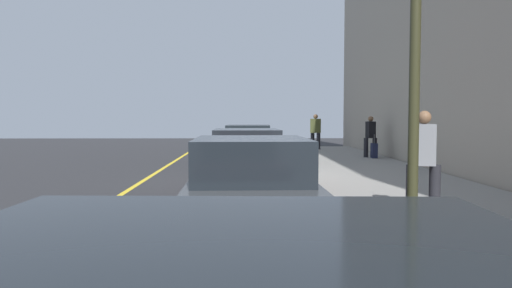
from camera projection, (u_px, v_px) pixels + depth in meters
ground_plane at (256, 183)px, 13.42m from camera, size 56.00×56.00×0.00m
sidewalk at (375, 180)px, 13.49m from camera, size 28.00×4.60×0.15m
lane_stripe_centre at (140, 183)px, 13.35m from camera, size 28.00×0.14×0.01m
snow_bank_curb at (273, 164)px, 17.54m from camera, size 5.71×0.56×0.22m
parked_car_charcoal at (251, 188)px, 7.22m from camera, size 4.20×1.96×1.51m
parked_car_red at (246, 159)px, 12.28m from camera, size 4.30×1.96×1.51m
parked_car_green at (248, 144)px, 18.66m from camera, size 4.74×2.00×1.51m
pedestrian_black_coat at (370, 135)px, 20.06m from camera, size 0.49×0.56×1.70m
pedestrian_grey_coat at (424, 158)px, 8.43m from camera, size 0.52×0.58×1.78m
pedestrian_olive_coat at (316, 131)px, 25.09m from camera, size 0.55×0.57×1.80m
rolling_suitcase at (374, 151)px, 19.69m from camera, size 0.34×0.22×0.96m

